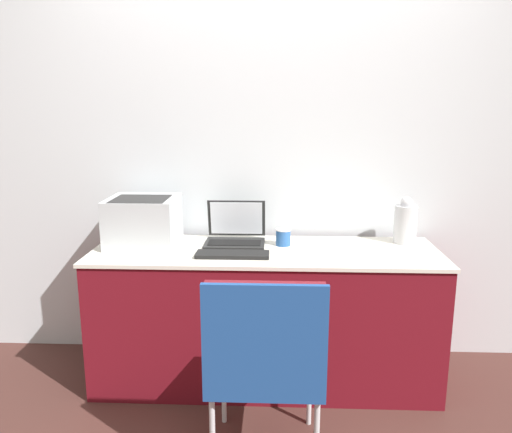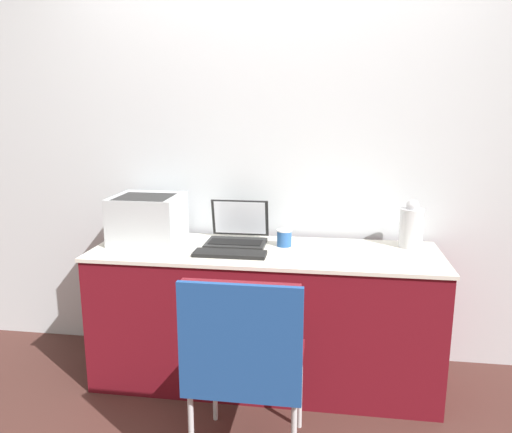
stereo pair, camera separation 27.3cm
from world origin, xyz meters
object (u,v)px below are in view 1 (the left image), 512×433
Objects in this scene: printer at (143,219)px; laptop_left at (235,234)px; coffee_cup at (283,237)px; metal_pitcher at (405,222)px; chair at (265,354)px; external_keyboard at (233,254)px.

laptop_left is at bearing 5.17° from printer.
coffee_cup is 0.71m from metal_pitcher.
chair is (-0.78, -0.95, -0.34)m from metal_pitcher.
printer is 1.13× the size of laptop_left.
laptop_left is 0.87× the size of external_keyboard.
laptop_left reaches higher than coffee_cup.
laptop_left is at bearing 91.38° from external_keyboard.
chair reaches higher than external_keyboard.
laptop_left reaches higher than chair.
external_keyboard is at bearing -162.41° from metal_pitcher.
coffee_cup is at bearing 0.89° from printer.
printer is 0.99× the size of external_keyboard.
printer is 0.53m from laptop_left.
metal_pitcher is (0.97, 0.05, 0.07)m from laptop_left.
metal_pitcher is at bearing 3.61° from printer.
chair reaches higher than coffee_cup.
coffee_cup is at bearing -7.17° from laptop_left.
metal_pitcher reaches higher than external_keyboard.
printer is at bearing 129.83° from chair.
external_keyboard is 0.35m from coffee_cup.
printer is 0.42× the size of chair.
printer is at bearing -179.11° from coffee_cup.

